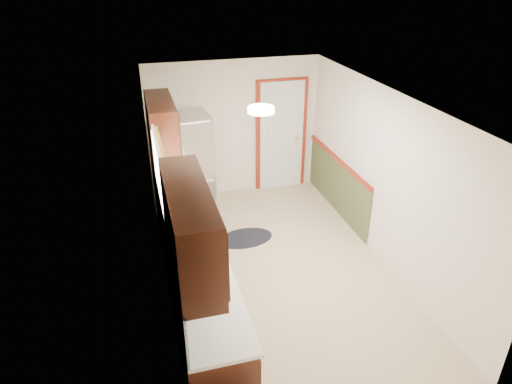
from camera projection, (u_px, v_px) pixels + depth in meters
room_shell at (279, 192)px, 5.82m from camera, size 3.20×5.20×2.52m
kitchen_run at (187, 244)px, 5.45m from camera, size 0.63×4.00×2.20m
back_wall_trim at (293, 146)px, 8.09m from camera, size 1.12×2.30×2.08m
ceiling_fixture at (261, 110)px, 5.05m from camera, size 0.30×0.30×0.06m
microwave at (200, 261)px, 4.63m from camera, size 0.40×0.57×0.35m
refrigerator at (190, 164)px, 7.54m from camera, size 0.75×0.73×1.67m
rug at (245, 238)px, 7.04m from camera, size 0.91×0.64×0.01m
cooktop at (177, 184)px, 6.60m from camera, size 0.54×0.64×0.02m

